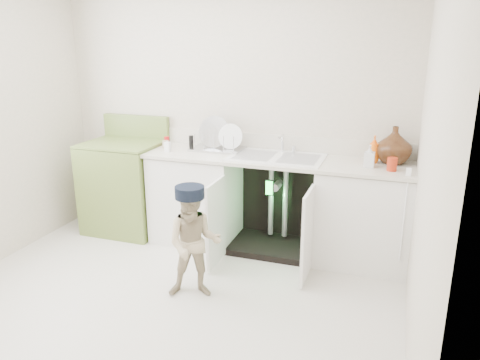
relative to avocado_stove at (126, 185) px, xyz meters
name	(u,v)px	position (x,y,z in m)	size (l,w,h in m)	color
ground	(165,302)	(1.05, -1.18, -0.48)	(3.50, 3.50, 0.00)	beige
room_shell	(156,142)	(1.05, -1.18, 0.77)	(6.00, 5.50, 1.26)	#BCB6A1
counter_run	(279,202)	(1.63, 0.03, -0.01)	(2.44, 1.02, 1.22)	white
avocado_stove	(126,185)	(0.00, 0.00, 0.00)	(0.75, 0.65, 1.16)	olive
repair_worker	(194,242)	(1.23, -1.00, -0.03)	(0.69, 0.91, 0.89)	#C7B48F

